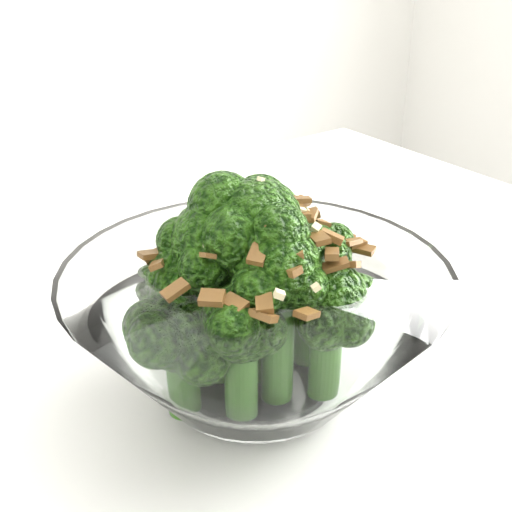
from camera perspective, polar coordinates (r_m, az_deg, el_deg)
name	(u,v)px	position (r m, az deg, el deg)	size (l,w,h in m)	color
broccoli_dish	(255,316)	(0.46, -0.06, -4.82)	(0.25, 0.25, 0.16)	white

